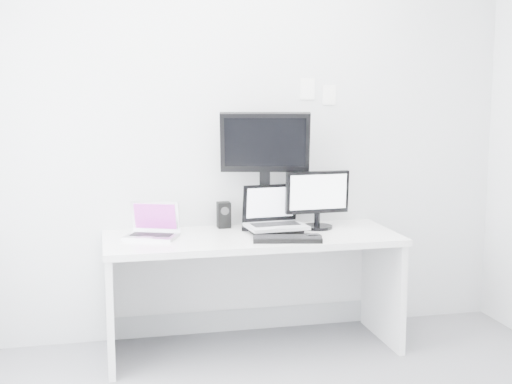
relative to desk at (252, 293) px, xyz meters
The scene contains 11 objects.
back_wall 1.05m from the desk, 90.00° to the left, with size 3.60×3.60×0.00m, color silver.
desk is the anchor object (origin of this frame).
macbook 0.78m from the desk, behind, with size 0.30×0.23×0.23m, color #B8B8BD.
speaker 0.54m from the desk, 115.17° to the left, with size 0.08×0.08×0.17m, color black.
dell_laptop 0.54m from the desk, 13.87° to the left, with size 0.36×0.28×0.30m, color #B1B3B8.
rear_monitor 0.78m from the desk, 56.94° to the left, with size 0.57×0.20×0.77m, color black.
samsung_monitor 0.73m from the desk, 13.70° to the left, with size 0.42×0.19×0.38m, color black.
keyboard 0.47m from the desk, 52.43° to the right, with size 0.40×0.14×0.03m, color black.
mouse 0.54m from the desk, 32.08° to the right, with size 0.11×0.07×0.04m, color black.
wall_note_0 1.38m from the desk, 37.40° to the left, with size 0.10×0.00×0.14m, color white.
wall_note_1 1.40m from the desk, 29.83° to the left, with size 0.09×0.00×0.13m, color white.
Camera 1 is at (-0.90, -2.83, 1.61)m, focal length 48.74 mm.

